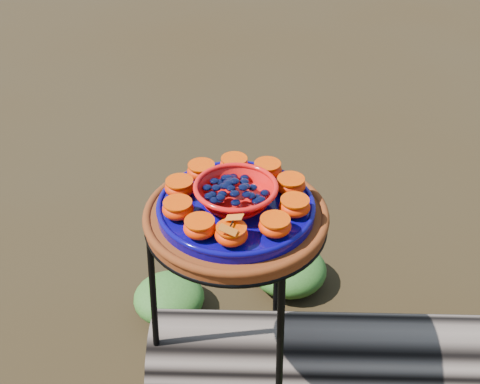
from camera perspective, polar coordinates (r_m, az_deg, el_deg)
The scene contains 19 objects.
plant_stand at distance 1.57m, azimuth -0.33°, elevation -13.12°, with size 0.44×0.44×0.70m, color black, non-canonical shape.
terracotta_saucer at distance 1.32m, azimuth -0.38°, elevation -2.47°, with size 0.40×0.40×0.03m, color #671D0A.
cobalt_plate at distance 1.30m, azimuth -0.39°, elevation -1.51°, with size 0.34×0.34×0.02m, color #090543.
red_bowl at distance 1.28m, azimuth -0.39°, elevation -0.25°, with size 0.17×0.17×0.05m, color red, non-canonical shape.
glass_gems at distance 1.26m, azimuth -0.40°, elevation 1.05°, with size 0.13×0.13×0.02m, color black, non-canonical shape.
orange_half_0 at distance 1.18m, azimuth -0.83°, elevation -4.04°, with size 0.07×0.07×0.04m, color #C81100.
orange_half_1 at distance 1.21m, azimuth 3.33°, elevation -3.23°, with size 0.07×0.07×0.04m, color #C81100.
orange_half_2 at distance 1.26m, azimuth 5.19°, elevation -1.38°, with size 0.07×0.07×0.04m, color #C81100.
orange_half_3 at distance 1.33m, azimuth 4.82°, elevation 0.65°, with size 0.07×0.07×0.04m, color #C81100.
orange_half_4 at distance 1.38m, azimuth 2.61°, elevation 2.12°, with size 0.07×0.07×0.04m, color #C81100.
orange_half_5 at distance 1.39m, azimuth -0.55°, elevation 2.61°, with size 0.07×0.07×0.04m, color #C81100.
orange_half_6 at distance 1.37m, azimuth -3.67°, elevation 2.00°, with size 0.07×0.07×0.04m, color #C81100.
orange_half_7 at distance 1.32m, azimuth -5.73°, elevation 0.44°, with size 0.07×0.07×0.04m, color #C81100.
orange_half_8 at distance 1.26m, azimuth -5.90°, elevation -1.61°, with size 0.07×0.07×0.04m, color #C81100.
orange_half_9 at distance 1.20m, azimuth -3.83°, elevation -3.39°, with size 0.07×0.07×0.04m, color #C81100.
butterfly at distance 1.17m, azimuth -0.84°, elevation -3.10°, with size 0.08×0.05×0.01m, color #BC5210, non-canonical shape.
driftwood_log at distance 1.84m, azimuth 19.13°, elevation -15.72°, with size 1.64×0.43×0.31m, color black, non-canonical shape.
foliage_left at distance 2.08m, azimuth -6.75°, elevation -9.82°, with size 0.24×0.24×0.12m, color #244A18.
foliage_back at distance 2.17m, azimuth 4.65°, elevation -7.19°, with size 0.27×0.27×0.14m, color #244A18.
Camera 1 is at (0.56, -0.88, 1.52)m, focal length 45.00 mm.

